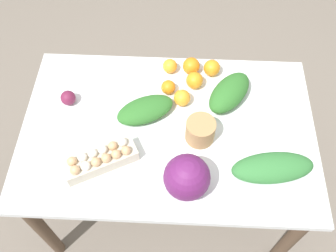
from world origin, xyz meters
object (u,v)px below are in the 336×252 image
(cabbage_purple, at_px, (187,177))
(greens_bunch_dandelion, at_px, (272,168))
(orange_4, at_px, (191,66))
(orange_5, at_px, (182,98))
(greens_bunch_beet_tops, at_px, (145,110))
(orange_1, at_px, (170,66))
(orange_3, at_px, (168,87))
(orange_2, at_px, (212,68))
(beet_root, at_px, (68,98))
(paper_bag, at_px, (200,131))
(greens_bunch_scallion, at_px, (229,93))
(egg_carton, at_px, (100,159))
(orange_0, at_px, (195,80))

(cabbage_purple, xyz_separation_m, greens_bunch_dandelion, (-0.34, -0.08, -0.05))
(orange_4, relative_size, orange_5, 1.08)
(greens_bunch_beet_tops, relative_size, orange_1, 3.75)
(orange_3, bearing_deg, orange_4, -129.02)
(orange_2, xyz_separation_m, orange_5, (0.14, 0.18, -0.00))
(cabbage_purple, xyz_separation_m, orange_3, (0.09, -0.47, -0.06))
(cabbage_purple, height_order, beet_root, cabbage_purple)
(paper_bag, relative_size, greens_bunch_scallion, 0.47)
(beet_root, bearing_deg, greens_bunch_dandelion, 160.41)
(greens_bunch_scallion, height_order, beet_root, greens_bunch_scallion)
(egg_carton, height_order, orange_4, egg_carton)
(orange_1, bearing_deg, egg_carton, 63.51)
(orange_2, bearing_deg, greens_bunch_beet_tops, 40.88)
(greens_bunch_scallion, xyz_separation_m, orange_0, (0.16, -0.07, -0.01))
(cabbage_purple, bearing_deg, orange_2, -100.37)
(greens_bunch_dandelion, bearing_deg, paper_bag, -28.38)
(beet_root, xyz_separation_m, orange_1, (-0.45, -0.21, 0.00))
(cabbage_purple, relative_size, greens_bunch_scallion, 0.69)
(cabbage_purple, height_order, orange_3, cabbage_purple)
(cabbage_purple, distance_m, beet_root, 0.66)
(greens_bunch_dandelion, height_order, orange_2, greens_bunch_dandelion)
(greens_bunch_beet_tops, distance_m, orange_3, 0.16)
(greens_bunch_beet_tops, distance_m, orange_2, 0.39)
(orange_0, xyz_separation_m, orange_2, (-0.08, -0.08, -0.00))
(greens_bunch_scallion, distance_m, orange_1, 0.31)
(beet_root, height_order, orange_1, orange_1)
(greens_bunch_dandelion, xyz_separation_m, orange_1, (0.43, -0.52, -0.01))
(orange_1, distance_m, orange_3, 0.13)
(paper_bag, relative_size, orange_2, 1.57)
(orange_3, height_order, orange_5, orange_5)
(cabbage_purple, xyz_separation_m, orange_5, (0.03, -0.41, -0.05))
(cabbage_purple, xyz_separation_m, orange_1, (0.09, -0.60, -0.06))
(beet_root, distance_m, orange_0, 0.58)
(cabbage_purple, bearing_deg, greens_bunch_scallion, -112.51)
(greens_bunch_beet_tops, relative_size, orange_2, 3.28)
(orange_0, distance_m, orange_4, 0.09)
(paper_bag, distance_m, orange_5, 0.20)
(egg_carton, distance_m, greens_bunch_dandelion, 0.68)
(greens_bunch_beet_tops, bearing_deg, egg_carton, 57.66)
(greens_bunch_scallion, relative_size, beet_root, 3.88)
(paper_bag, height_order, orange_3, paper_bag)
(orange_1, bearing_deg, orange_4, 179.52)
(greens_bunch_scallion, height_order, greens_bunch_beet_tops, greens_bunch_scallion)
(cabbage_purple, relative_size, beet_root, 2.67)
(orange_4, bearing_deg, orange_0, 100.85)
(orange_4, bearing_deg, cabbage_purple, 88.92)
(cabbage_purple, bearing_deg, orange_4, -91.08)
(beet_root, relative_size, orange_5, 0.89)
(cabbage_purple, bearing_deg, orange_0, -93.10)
(greens_bunch_dandelion, xyz_separation_m, orange_5, (0.36, -0.33, -0.01))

